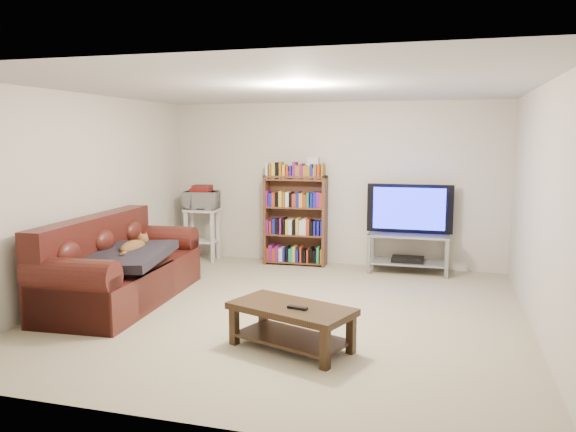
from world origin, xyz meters
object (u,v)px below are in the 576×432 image
(coffee_table, at_px, (291,319))
(tv_stand, at_px, (408,247))
(sofa, at_px, (117,272))
(bookshelf, at_px, (295,219))

(coffee_table, height_order, tv_stand, tv_stand)
(sofa, distance_m, bookshelf, 2.85)
(tv_stand, height_order, bookshelf, bookshelf)
(sofa, relative_size, bookshelf, 1.77)
(tv_stand, bearing_deg, sofa, -144.57)
(sofa, relative_size, coffee_table, 1.93)
(tv_stand, distance_m, bookshelf, 1.69)
(tv_stand, bearing_deg, coffee_table, -104.84)
(coffee_table, height_order, bookshelf, bookshelf)
(sofa, xyz_separation_m, bookshelf, (1.51, 2.39, 0.35))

